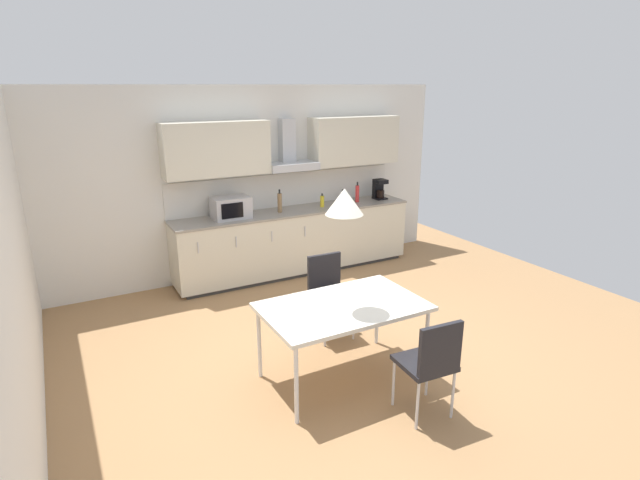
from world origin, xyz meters
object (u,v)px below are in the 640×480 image
object	(u,v)px
bottle_white	(343,197)
bottle_brown	(280,202)
bottle_red	(357,193)
pendant_lamp	(344,202)
bottle_yellow	(322,201)
microwave	(231,208)
chair_near_right	(431,359)
dining_table	(343,310)
coffee_maker	(379,189)
chair_far_right	(328,287)

from	to	relation	value
bottle_white	bottle_brown	bearing A→B (deg)	-177.19
bottle_red	pendant_lamp	world-z (taller)	pendant_lamp
pendant_lamp	bottle_yellow	bearing A→B (deg)	64.54
microwave	chair_near_right	distance (m)	3.57
bottle_red	dining_table	bearing A→B (deg)	-124.95
coffee_maker	dining_table	size ratio (longest dim) A/B	0.21
pendant_lamp	dining_table	bearing A→B (deg)	45.00
dining_table	pendant_lamp	distance (m)	0.98
bottle_yellow	dining_table	size ratio (longest dim) A/B	0.14
bottle_brown	bottle_red	size ratio (longest dim) A/B	1.05
chair_near_right	pendant_lamp	distance (m)	1.43
coffee_maker	chair_far_right	distance (m)	2.78
chair_far_right	coffee_maker	bearing A→B (deg)	43.83
dining_table	chair_near_right	distance (m)	0.89
microwave	bottle_red	xyz separation A→B (m)	(1.96, 0.00, -0.01)
bottle_brown	bottle_red	xyz separation A→B (m)	(1.27, 0.02, -0.01)
chair_near_right	bottle_red	bearing A→B (deg)	65.96
microwave	pendant_lamp	distance (m)	2.76
dining_table	chair_far_right	bearing A→B (deg)	68.59
bottle_red	chair_far_right	xyz separation A→B (m)	(-1.56, -1.86, -0.51)
bottle_yellow	microwave	bearing A→B (deg)	178.85
bottle_red	chair_far_right	bearing A→B (deg)	-129.83
chair_far_right	chair_near_right	size ratio (longest dim) A/B	1.00
coffee_maker	bottle_white	distance (m)	0.65
bottle_red	bottle_yellow	xyz separation A→B (m)	(-0.61, -0.03, -0.05)
coffee_maker	pendant_lamp	distance (m)	3.60
bottle_red	bottle_yellow	distance (m)	0.61
chair_far_right	pendant_lamp	bearing A→B (deg)	-111.41
microwave	coffee_maker	size ratio (longest dim) A/B	1.60
bottle_red	dining_table	size ratio (longest dim) A/B	0.21
bottle_yellow	dining_table	bearing A→B (deg)	-115.46
bottle_yellow	dining_table	world-z (taller)	bottle_yellow
dining_table	bottle_yellow	bearing A→B (deg)	64.54
pendant_lamp	chair_near_right	bearing A→B (deg)	-69.14
microwave	dining_table	world-z (taller)	microwave
microwave	chair_far_right	world-z (taller)	microwave
bottle_red	chair_near_right	bearing A→B (deg)	-114.04
bottle_white	chair_far_right	xyz separation A→B (m)	(-1.32, -1.90, -0.47)
microwave	bottle_red	bearing A→B (deg)	0.03
bottle_brown	bottle_white	distance (m)	1.04
bottle_white	pendant_lamp	xyz separation A→B (m)	(-1.65, -2.72, 0.66)
microwave	bottle_brown	size ratio (longest dim) A/B	1.52
bottle_white	bottle_yellow	distance (m)	0.38
bottle_yellow	chair_near_right	size ratio (longest dim) A/B	0.22
bottle_red	pendant_lamp	bearing A→B (deg)	-124.95
bottle_yellow	bottle_brown	bearing A→B (deg)	179.08
bottle_brown	chair_far_right	size ratio (longest dim) A/B	0.36
microwave	dining_table	size ratio (longest dim) A/B	0.34
bottle_yellow	bottle_red	bearing A→B (deg)	2.61
coffee_maker	bottle_red	world-z (taller)	same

